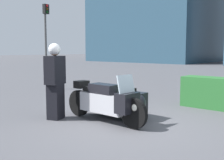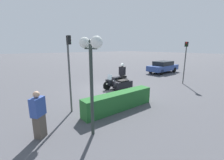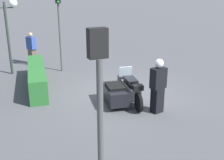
% 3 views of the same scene
% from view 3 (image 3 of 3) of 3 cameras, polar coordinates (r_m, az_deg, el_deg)
% --- Properties ---
extents(ground_plane, '(160.00, 160.00, 0.00)m').
position_cam_3_polar(ground_plane, '(11.06, 2.01, -3.09)').
color(ground_plane, '#4C4C51').
extents(police_motorcycle, '(2.47, 1.27, 1.16)m').
position_cam_3_polar(police_motorcycle, '(10.26, 1.87, -2.10)').
color(police_motorcycle, black).
rests_on(police_motorcycle, ground).
extents(officer_rider, '(0.46, 0.58, 1.87)m').
position_cam_3_polar(officer_rider, '(9.42, 9.33, -0.93)').
color(officer_rider, black).
rests_on(officer_rider, ground).
extents(hedge_bush_curbside, '(4.13, 0.66, 0.90)m').
position_cam_3_polar(hedge_bush_curbside, '(12.19, -15.00, 0.62)').
color(hedge_bush_curbside, '#28662D').
rests_on(hedge_bush_curbside, ground).
extents(twin_lamp_post, '(0.39, 1.17, 3.52)m').
position_cam_3_polar(twin_lamp_post, '(13.97, -20.87, 12.40)').
color(twin_lamp_post, '#2D3833').
rests_on(twin_lamp_post, ground).
extents(traffic_light_near, '(0.23, 0.27, 3.70)m').
position_cam_3_polar(traffic_light_near, '(13.83, -10.68, 11.37)').
color(traffic_light_near, '#4C4C4C').
rests_on(traffic_light_near, ground).
extents(traffic_light_far, '(0.22, 0.28, 3.61)m').
position_cam_3_polar(traffic_light_far, '(4.01, -2.57, -7.55)').
color(traffic_light_far, '#4C4C4C').
rests_on(traffic_light_far, ground).
extents(pedestrian_bystander, '(0.56, 0.53, 1.72)m').
position_cam_3_polar(pedestrian_bystander, '(15.80, -16.02, 6.19)').
color(pedestrian_bystander, brown).
rests_on(pedestrian_bystander, ground).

